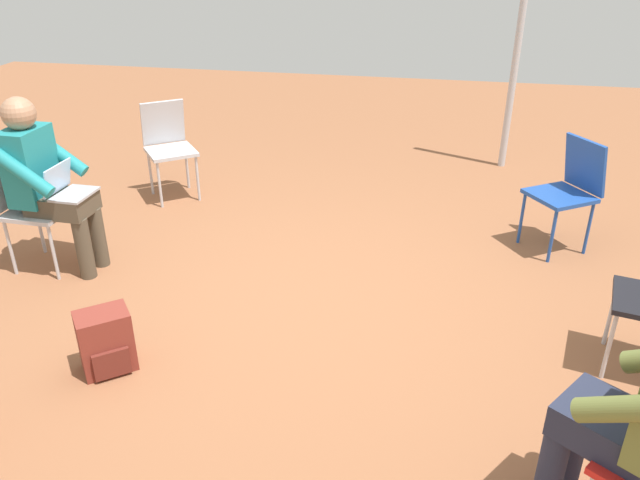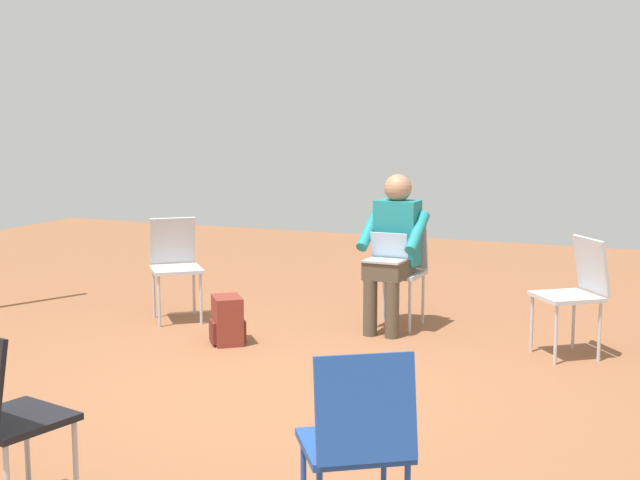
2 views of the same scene
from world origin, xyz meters
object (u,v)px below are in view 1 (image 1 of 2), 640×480
object	(u,v)px
chair_southeast	(168,143)
chair_southwest	(569,187)
person_with_laptop	(45,178)
chair_east	(29,202)
backpack_near_laptop_user	(106,344)

from	to	relation	value
chair_southeast	chair_southwest	world-z (taller)	same
chair_southwest	person_with_laptop	size ratio (longest dim) A/B	0.69
chair_east	person_with_laptop	distance (m)	0.26
chair_southeast	chair_southwest	distance (m)	3.36
chair_southeast	backpack_near_laptop_user	bearing A→B (deg)	67.05
chair_southeast	backpack_near_laptop_user	world-z (taller)	chair_southeast
chair_east	person_with_laptop	xyz separation A→B (m)	(-0.17, 0.00, 0.20)
chair_southwest	person_with_laptop	bearing A→B (deg)	72.18
chair_east	person_with_laptop	size ratio (longest dim) A/B	0.69
chair_east	chair_southeast	distance (m)	1.49
chair_southeast	chair_southwest	xyz separation A→B (m)	(-3.34, 0.41, 0.00)
person_with_laptop	chair_southeast	bearing A→B (deg)	171.79
chair_southwest	chair_southeast	bearing A→B (deg)	49.15
chair_southeast	chair_southwest	size ratio (longest dim) A/B	1.00
person_with_laptop	backpack_near_laptop_user	xyz separation A→B (m)	(-0.90, 1.01, -0.53)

